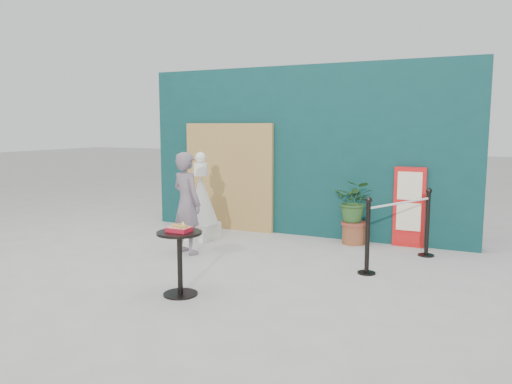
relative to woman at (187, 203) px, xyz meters
name	(u,v)px	position (x,y,z in m)	size (l,w,h in m)	color
ground	(215,282)	(1.11, -1.06, -0.78)	(60.00, 60.00, 0.00)	#ADAAA5
back_wall	(303,151)	(1.11, 2.09, 0.72)	(6.00, 0.30, 3.00)	#0B3233
bamboo_fence	(229,177)	(-0.29, 1.88, 0.22)	(1.80, 0.08, 2.00)	tan
woman	(187,203)	(0.00, 0.00, 0.00)	(0.57, 0.37, 1.56)	slate
menu_board	(409,207)	(3.01, 1.89, -0.13)	(0.50, 0.07, 1.30)	red
statue	(201,204)	(-0.33, 0.95, -0.16)	(0.59, 0.59, 1.51)	silver
cafe_table	(180,253)	(0.99, -1.66, -0.28)	(0.52, 0.52, 0.75)	black
food_basket	(179,228)	(0.99, -1.66, 0.01)	(0.26, 0.19, 0.11)	red
planter	(354,207)	(2.16, 1.71, -0.16)	(0.63, 0.55, 1.07)	brown
stanchion_barrier	(399,230)	(3.05, 0.76, -0.29)	(0.84, 1.54, 1.03)	black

